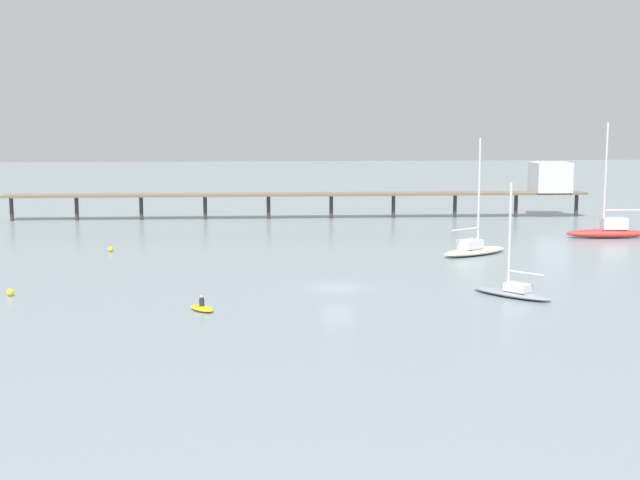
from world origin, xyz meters
name	(u,v)px	position (x,y,z in m)	size (l,w,h in m)	color
ground_plane	(338,288)	(0.00, 0.00, 0.00)	(400.00, 400.00, 0.00)	gray
pier	(431,186)	(17.85, 47.75, 4.34)	(78.31, 5.59, 7.48)	brown
sailboat_cream	(474,248)	(15.28, 15.48, 0.68)	(8.13, 6.17, 11.61)	beige
sailboat_gray	(513,290)	(12.96, -4.69, 0.54)	(5.79, 6.46, 8.73)	gray
sailboat_red	(609,230)	(33.73, 26.23, 0.92)	(9.54, 2.71, 13.02)	red
dinghy_yellow	(202,308)	(-10.55, -7.57, 0.22)	(2.28, 2.56, 1.14)	yellow
mooring_buoy_mid	(111,249)	(-21.12, 20.65, 0.27)	(0.53, 0.53, 0.53)	yellow
mooring_buoy_far	(10,292)	(-25.47, -1.10, 0.28)	(0.55, 0.55, 0.55)	yellow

